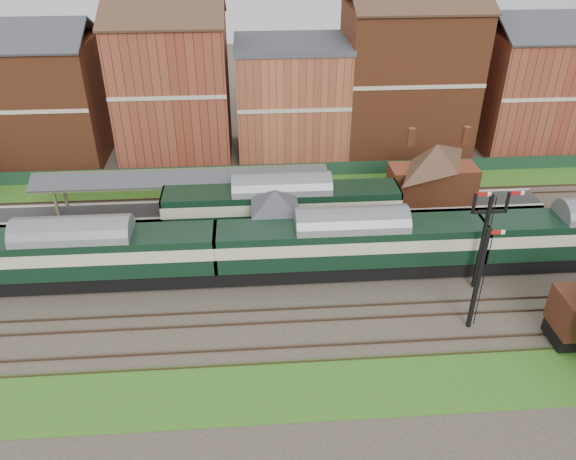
{
  "coord_description": "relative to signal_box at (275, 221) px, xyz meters",
  "views": [
    {
      "loc": [
        -4.82,
        -36.21,
        26.15
      ],
      "look_at": [
        -2.03,
        2.0,
        3.0
      ],
      "focal_mm": 35.0,
      "sensor_mm": 36.0,
      "label": 1
    }
  ],
  "objects": [
    {
      "name": "ground",
      "position": [
        3.0,
        -3.25,
        -3.19
      ],
      "size": [
        160.0,
        160.0,
        0.0
      ],
      "primitive_type": "plane",
      "color": "#473D33",
      "rests_on": "ground"
    },
    {
      "name": "grass_back",
      "position": [
        3.0,
        12.75,
        -3.16
      ],
      "size": [
        90.0,
        4.5,
        0.06
      ],
      "primitive_type": "cube",
      "color": "#2D6619",
      "rests_on": "ground"
    },
    {
      "name": "grass_front",
      "position": [
        3.0,
        -15.25,
        -3.16
      ],
      "size": [
        90.0,
        5.0,
        0.06
      ],
      "primitive_type": "cube",
      "color": "#2D6619",
      "rests_on": "ground"
    },
    {
      "name": "fence",
      "position": [
        3.0,
        14.75,
        -2.44
      ],
      "size": [
        90.0,
        0.12,
        1.5
      ],
      "primitive_type": "cube",
      "color": "#193823",
      "rests_on": "ground"
    },
    {
      "name": "platform",
      "position": [
        -2.0,
        6.5,
        -2.69
      ],
      "size": [
        55.0,
        3.4,
        1.0
      ],
      "primitive_type": "cube",
      "color": "#2D2D2D",
      "rests_on": "ground"
    },
    {
      "name": "signal_box",
      "position": [
        0.0,
        0.0,
        0.0
      ],
      "size": [
        5.4,
        5.4,
        6.0
      ],
      "color": "#566B4C",
      "rests_on": "ground"
    },
    {
      "name": "brick_hut",
      "position": [
        8.0,
        0.0,
        -2.0
      ],
      "size": [
        3.2,
        2.64,
        2.94
      ],
      "color": "brown",
      "rests_on": "ground"
    },
    {
      "name": "station_building",
      "position": [
        15.0,
        6.5,
        0.76
      ],
      "size": [
        8.1,
        8.1,
        5.9
      ],
      "color": "brown",
      "rests_on": "platform"
    },
    {
      "name": "canopy",
      "position": [
        -8.0,
        6.5,
        1.39
      ],
      "size": [
        26.0,
        3.89,
        4.08
      ],
      "color": "#515535",
      "rests_on": "platform"
    },
    {
      "name": "semaphore_bracket",
      "position": [
        15.04,
        -5.75,
        1.44
      ],
      "size": [
        3.6,
        0.25,
        8.18
      ],
      "color": "black",
      "rests_on": "ground"
    },
    {
      "name": "semaphore_siding",
      "position": [
        13.02,
        -10.25,
        0.96
      ],
      "size": [
        1.23,
        0.25,
        8.0
      ],
      "color": "black",
      "rests_on": "ground"
    },
    {
      "name": "town_backdrop",
      "position": [
        2.82,
        21.75,
        3.81
      ],
      "size": [
        69.0,
        10.0,
        16.0
      ],
      "color": "brown",
      "rests_on": "ground"
    },
    {
      "name": "dmu_train",
      "position": [
        5.64,
        -3.25,
        -0.43
      ],
      "size": [
        62.08,
        3.26,
        4.77
      ],
      "color": "black",
      "rests_on": "ground"
    },
    {
      "name": "platform_railcar",
      "position": [
        0.74,
        3.25,
        -0.46
      ],
      "size": [
        20.41,
        3.21,
        4.7
      ],
      "color": "black",
      "rests_on": "ground"
    }
  ]
}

